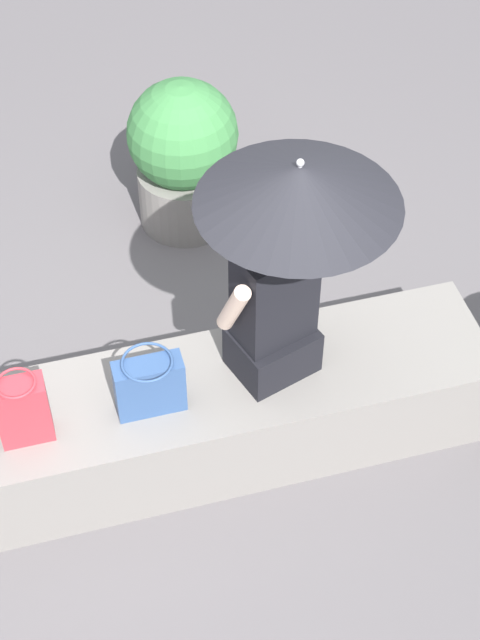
# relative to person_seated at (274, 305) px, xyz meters

# --- Properties ---
(ground_plane) EXTENTS (14.00, 14.00, 0.00)m
(ground_plane) POSITION_rel_person_seated_xyz_m (0.30, 0.02, -0.86)
(ground_plane) COLOR #605B5E
(stone_bench) EXTENTS (2.57, 0.60, 0.48)m
(stone_bench) POSITION_rel_person_seated_xyz_m (0.30, 0.02, -0.63)
(stone_bench) COLOR gray
(stone_bench) RESTS_ON ground
(person_seated) EXTENTS (0.51, 0.37, 0.90)m
(person_seated) POSITION_rel_person_seated_xyz_m (0.00, 0.00, 0.00)
(person_seated) COLOR black
(person_seated) RESTS_ON stone_bench
(parasol) EXTENTS (0.79, 0.79, 1.16)m
(parasol) POSITION_rel_person_seated_xyz_m (-0.07, 0.04, 0.65)
(parasol) COLOR #B7B7BC
(parasol) RESTS_ON stone_bench
(handbag_black) EXTENTS (0.29, 0.22, 0.30)m
(handbag_black) POSITION_rel_person_seated_xyz_m (0.56, 0.09, -0.24)
(handbag_black) COLOR #335184
(handbag_black) RESTS_ON stone_bench
(tote_bag_canvas) EXTENTS (0.22, 0.16, 0.35)m
(tote_bag_canvas) POSITION_rel_person_seated_xyz_m (1.09, 0.10, -0.22)
(tote_bag_canvas) COLOR #B2333D
(tote_bag_canvas) RESTS_ON stone_bench
(planter_far) EXTENTS (0.61, 0.61, 0.89)m
(planter_far) POSITION_rel_person_seated_xyz_m (0.03, -1.59, -0.40)
(planter_far) COLOR gray
(planter_far) RESTS_ON ground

